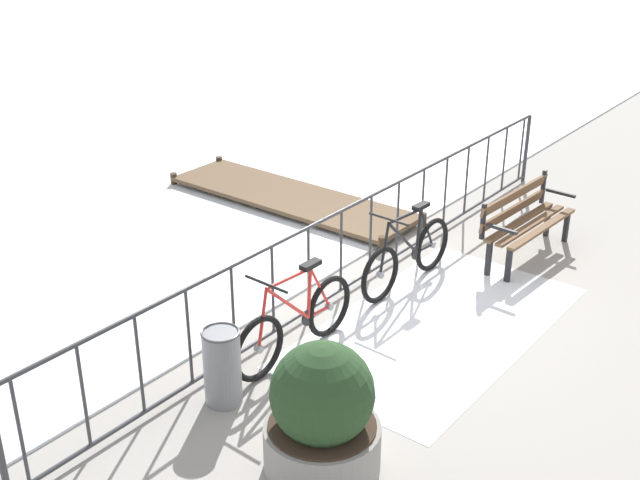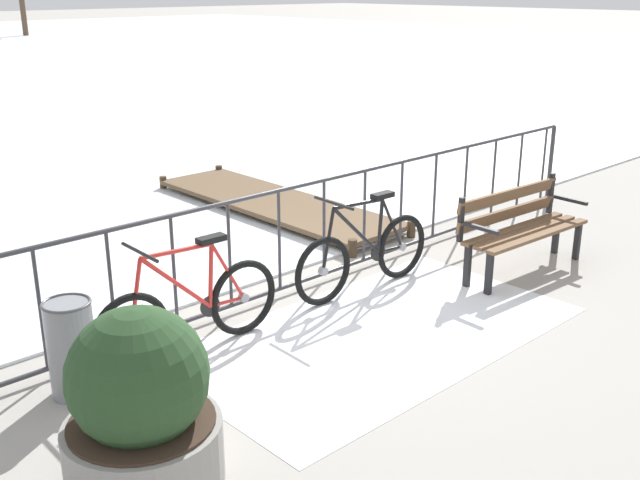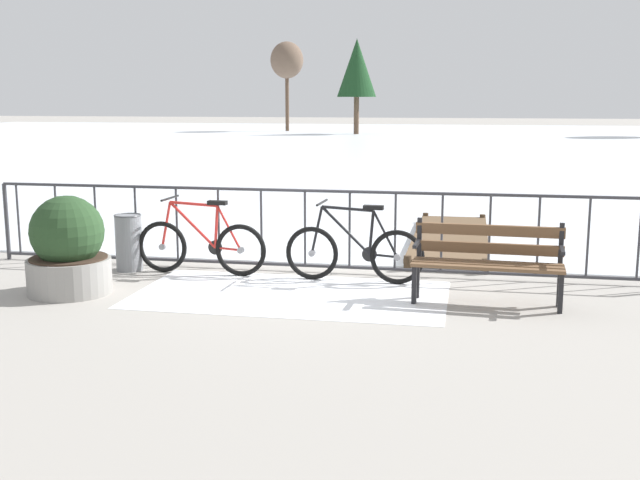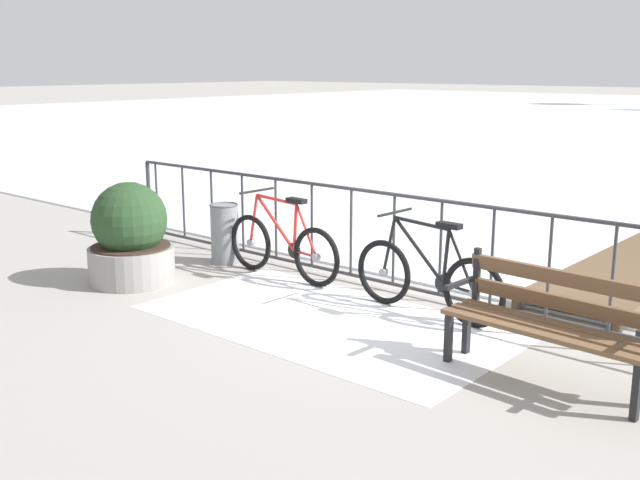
{
  "view_description": "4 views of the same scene",
  "coord_description": "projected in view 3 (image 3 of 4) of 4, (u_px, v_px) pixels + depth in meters",
  "views": [
    {
      "loc": [
        -6.77,
        -4.76,
        4.37
      ],
      "look_at": [
        -0.55,
        0.09,
        0.77
      ],
      "focal_mm": 45.07,
      "sensor_mm": 36.0,
      "label": 1
    },
    {
      "loc": [
        -4.54,
        -5.1,
        2.85
      ],
      "look_at": [
        0.07,
        -0.18,
        0.53
      ],
      "focal_mm": 42.07,
      "sensor_mm": 36.0,
      "label": 2
    },
    {
      "loc": [
        1.77,
        -9.55,
        2.2
      ],
      "look_at": [
        0.07,
        -0.82,
        0.57
      ],
      "focal_mm": 43.62,
      "sensor_mm": 36.0,
      "label": 3
    },
    {
      "loc": [
        4.21,
        -6.42,
        2.36
      ],
      "look_at": [
        -0.71,
        -0.7,
        0.62
      ],
      "focal_mm": 42.58,
      "sensor_mm": 36.0,
      "label": 4
    }
  ],
  "objects": [
    {
      "name": "tree_west_mid",
      "position": [
        287.0,
        61.0,
        51.43
      ],
      "size": [
        2.18,
        2.18,
        5.89
      ],
      "color": "brown",
      "rests_on": "ground"
    },
    {
      "name": "snow_patch",
      "position": [
        291.0,
        294.0,
        8.83
      ],
      "size": [
        3.53,
        1.94,
        0.01
      ],
      "primitive_type": "cube",
      "color": "white",
      "rests_on": "ground"
    },
    {
      "name": "railing_fence",
      "position": [
        327.0,
        229.0,
        9.85
      ],
      "size": [
        9.06,
        0.06,
        1.07
      ],
      "color": "#38383D",
      "rests_on": "ground"
    },
    {
      "name": "wooden_dock",
      "position": [
        451.0,
        237.0,
        11.8
      ],
      "size": [
        1.1,
        3.96,
        0.2
      ],
      "color": "brown",
      "rests_on": "ground"
    },
    {
      "name": "frozen_pond",
      "position": [
        435.0,
        144.0,
        37.37
      ],
      "size": [
        80.0,
        56.0,
        0.03
      ],
      "primitive_type": "cube",
      "color": "silver",
      "rests_on": "ground"
    },
    {
      "name": "ground_plane",
      "position": [
        327.0,
        272.0,
        9.95
      ],
      "size": [
        160.0,
        160.0,
        0.0
      ],
      "primitive_type": "plane",
      "color": "#9E9991"
    },
    {
      "name": "bicycle_near_railing",
      "position": [
        201.0,
        245.0,
        9.81
      ],
      "size": [
        1.71,
        0.52,
        0.97
      ],
      "color": "black",
      "rests_on": "ground"
    },
    {
      "name": "trash_bin",
      "position": [
        129.0,
        242.0,
        10.02
      ],
      "size": [
        0.35,
        0.35,
        0.73
      ],
      "color": "gray",
      "rests_on": "ground"
    },
    {
      "name": "bicycle_second",
      "position": [
        354.0,
        252.0,
        9.39
      ],
      "size": [
        1.71,
        0.52,
        0.97
      ],
      "color": "black",
      "rests_on": "ground"
    },
    {
      "name": "tree_centre",
      "position": [
        357.0,
        68.0,
        47.02
      ],
      "size": [
        2.39,
        2.39,
        5.75
      ],
      "color": "brown",
      "rests_on": "ground"
    },
    {
      "name": "park_bench",
      "position": [
        488.0,
        257.0,
        8.39
      ],
      "size": [
        1.62,
        0.56,
        0.89
      ],
      "color": "brown",
      "rests_on": "ground"
    },
    {
      "name": "planter_with_shrub",
      "position": [
        68.0,
        249.0,
        8.82
      ],
      "size": [
        0.94,
        0.94,
        1.13
      ],
      "color": "gray",
      "rests_on": "ground"
    }
  ]
}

